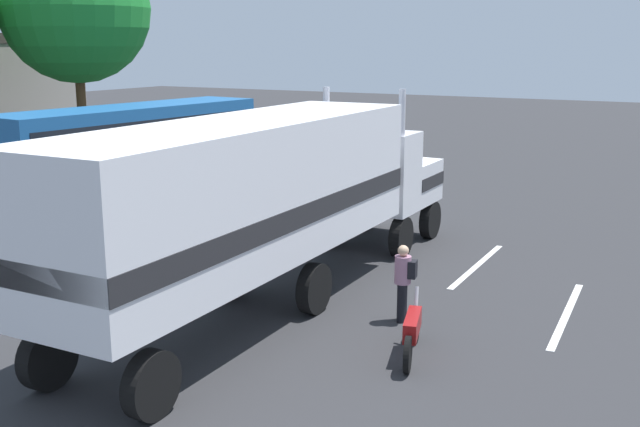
# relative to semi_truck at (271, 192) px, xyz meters

# --- Properties ---
(ground_plane) EXTENTS (120.00, 120.00, 0.00)m
(ground_plane) POSITION_rel_semi_truck_xyz_m (6.60, 0.42, -2.52)
(ground_plane) COLOR #2D2D30
(lane_stripe_near) EXTENTS (4.40, 0.23, 0.01)m
(lane_stripe_near) POSITION_rel_semi_truck_xyz_m (5.02, -3.08, -2.52)
(lane_stripe_near) COLOR silver
(lane_stripe_near) RESTS_ON ground_plane
(lane_stripe_mid) EXTENTS (4.40, 0.44, 0.01)m
(lane_stripe_mid) POSITION_rel_semi_truck_xyz_m (2.45, -5.86, -2.52)
(lane_stripe_mid) COLOR silver
(lane_stripe_mid) RESTS_ON ground_plane
(semi_truck) EXTENTS (14.23, 3.22, 4.50)m
(semi_truck) POSITION_rel_semi_truck_xyz_m (0.00, 0.00, 0.00)
(semi_truck) COLOR white
(semi_truck) RESTS_ON ground_plane
(person_bystander) EXTENTS (0.35, 0.47, 1.63)m
(person_bystander) POSITION_rel_semi_truck_xyz_m (0.39, -2.95, -1.63)
(person_bystander) COLOR black
(person_bystander) RESTS_ON ground_plane
(parked_bus) EXTENTS (11.19, 3.60, 3.40)m
(parked_bus) POSITION_rel_semi_truck_xyz_m (7.56, 10.94, -0.46)
(parked_bus) COLOR #1E5999
(parked_bus) RESTS_ON ground_plane
(motorcycle) EXTENTS (2.05, 0.69, 1.12)m
(motorcycle) POSITION_rel_semi_truck_xyz_m (-1.19, -3.80, -2.04)
(motorcycle) COLOR black
(motorcycle) RESTS_ON ground_plane
(tree_left) EXTENTS (6.84, 6.84, 10.64)m
(tree_left) POSITION_rel_semi_truck_xyz_m (12.40, 18.54, 4.69)
(tree_left) COLOR brown
(tree_left) RESTS_ON ground_plane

